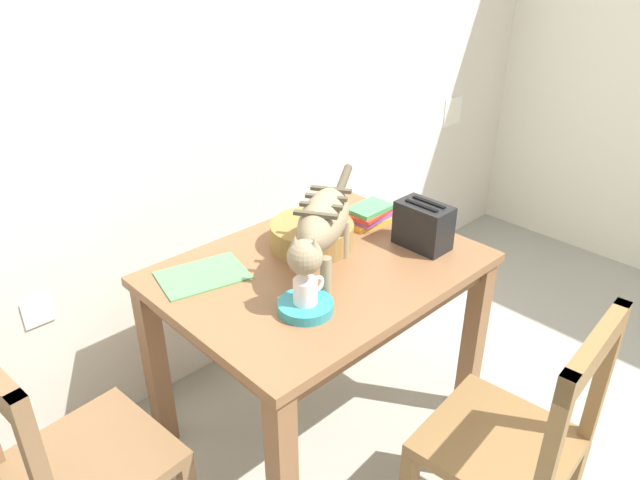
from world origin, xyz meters
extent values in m
cube|color=silver|center=(0.00, 1.86, 1.25)|extent=(5.34, 0.10, 2.50)
cube|color=white|center=(1.81, 1.81, 0.85)|extent=(0.16, 0.01, 0.16)
cube|color=white|center=(-0.65, 1.81, 0.62)|extent=(0.10, 0.01, 0.10)
cube|color=brown|center=(0.14, 1.19, 0.74)|extent=(1.10, 0.83, 0.03)
cube|color=brown|center=(0.14, 1.19, 0.68)|extent=(1.02, 0.75, 0.07)
cube|color=brown|center=(0.64, 0.82, 0.36)|extent=(0.07, 0.07, 0.72)
cube|color=brown|center=(-0.37, 1.55, 0.36)|extent=(0.07, 0.07, 0.72)
cube|color=brown|center=(0.64, 1.55, 0.36)|extent=(0.07, 0.07, 0.72)
ellipsoid|color=gray|center=(0.10, 1.13, 0.97)|extent=(0.41, 0.33, 0.16)
cube|color=#4D4535|center=(0.19, 1.18, 1.03)|extent=(0.09, 0.13, 0.01)
cube|color=#4D4535|center=(0.13, 1.15, 1.03)|extent=(0.09, 0.13, 0.01)
cube|color=#4D4535|center=(0.07, 1.11, 1.03)|extent=(0.09, 0.13, 0.01)
cube|color=#4D4535|center=(0.01, 1.08, 1.03)|extent=(0.09, 0.13, 0.01)
cylinder|color=gray|center=(0.01, 1.03, 0.83)|extent=(0.04, 0.04, 0.14)
cylinder|color=gray|center=(-0.03, 1.10, 0.83)|extent=(0.04, 0.04, 0.14)
cylinder|color=gray|center=(0.24, 1.17, 0.83)|extent=(0.04, 0.04, 0.14)
cylinder|color=gray|center=(0.20, 1.24, 0.83)|extent=(0.04, 0.04, 0.14)
sphere|color=gray|center=(-0.09, 1.01, 0.95)|extent=(0.11, 0.11, 0.11)
cone|color=gray|center=(-0.08, 0.99, 0.99)|extent=(0.04, 0.04, 0.04)
cone|color=gray|center=(-0.11, 1.04, 0.99)|extent=(0.04, 0.04, 0.04)
cylinder|color=#4D4535|center=(0.34, 1.28, 0.98)|extent=(0.18, 0.13, 0.08)
cylinder|color=teal|center=(-0.09, 1.01, 0.77)|extent=(0.18, 0.18, 0.03)
cylinder|color=white|center=(-0.09, 1.01, 0.83)|extent=(0.08, 0.08, 0.08)
torus|color=white|center=(-0.04, 1.01, 0.83)|extent=(0.06, 0.01, 0.06)
cube|color=#559C5C|center=(-0.21, 1.41, 0.76)|extent=(0.33, 0.27, 0.01)
cube|color=gold|center=(0.50, 1.29, 0.76)|extent=(0.18, 0.14, 0.02)
cube|color=#8F4FA2|center=(0.51, 1.29, 0.78)|extent=(0.18, 0.13, 0.02)
cube|color=red|center=(0.51, 1.29, 0.80)|extent=(0.18, 0.14, 0.01)
cube|color=#4BA45F|center=(0.51, 1.29, 0.82)|extent=(0.17, 0.12, 0.02)
cylinder|color=olive|center=(0.22, 1.31, 0.80)|extent=(0.31, 0.31, 0.09)
cylinder|color=#43331A|center=(0.22, 1.31, 0.80)|extent=(0.26, 0.26, 0.08)
cube|color=black|center=(0.51, 1.02, 0.84)|extent=(0.12, 0.20, 0.17)
cube|color=black|center=(0.49, 1.02, 0.93)|extent=(0.02, 0.14, 0.01)
cube|color=black|center=(0.53, 1.02, 0.93)|extent=(0.02, 0.14, 0.01)
cube|color=brown|center=(0.17, 0.43, 0.43)|extent=(0.46, 0.46, 0.04)
cube|color=brown|center=(0.18, 0.24, 0.89)|extent=(0.42, 0.08, 0.08)
cube|color=brown|center=(-0.01, 0.23, 0.69)|extent=(0.04, 0.04, 0.48)
cube|color=brown|center=(0.37, 0.26, 0.69)|extent=(0.04, 0.04, 0.48)
cube|color=brown|center=(0.33, 0.64, 0.21)|extent=(0.04, 0.04, 0.41)
cube|color=brown|center=(-0.76, 1.22, 0.43)|extent=(0.45, 0.45, 0.04)
cube|color=brown|center=(-0.93, 1.02, 0.69)|extent=(0.04, 0.04, 0.48)
cube|color=brown|center=(-0.58, 1.43, 0.21)|extent=(0.04, 0.04, 0.41)
camera|label=1|loc=(-1.13, -0.13, 1.83)|focal=33.42mm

